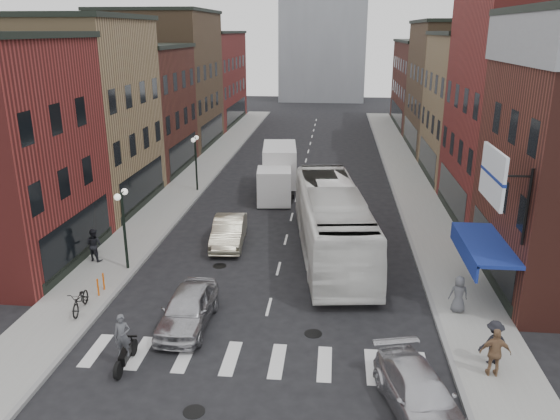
% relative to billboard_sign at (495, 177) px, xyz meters
% --- Properties ---
extents(ground, '(160.00, 160.00, 0.00)m').
position_rel_billboard_sign_xyz_m(ground, '(-8.59, -0.50, -6.13)').
color(ground, black).
rests_on(ground, ground).
extents(sidewalk_left, '(3.00, 74.00, 0.15)m').
position_rel_billboard_sign_xyz_m(sidewalk_left, '(-17.09, 21.50, -6.06)').
color(sidewalk_left, gray).
rests_on(sidewalk_left, ground).
extents(sidewalk_right, '(3.00, 74.00, 0.15)m').
position_rel_billboard_sign_xyz_m(sidewalk_right, '(-0.09, 21.50, -6.06)').
color(sidewalk_right, gray).
rests_on(sidewalk_right, ground).
extents(curb_left, '(0.20, 74.00, 0.16)m').
position_rel_billboard_sign_xyz_m(curb_left, '(-15.59, 21.50, -6.13)').
color(curb_left, gray).
rests_on(curb_left, ground).
extents(curb_right, '(0.20, 74.00, 0.16)m').
position_rel_billboard_sign_xyz_m(curb_right, '(-1.59, 21.50, -6.13)').
color(curb_right, gray).
rests_on(curb_right, ground).
extents(crosswalk_stripes, '(12.00, 2.20, 0.01)m').
position_rel_billboard_sign_xyz_m(crosswalk_stripes, '(-8.59, -3.50, -6.13)').
color(crosswalk_stripes, silver).
rests_on(crosswalk_stripes, ground).
extents(bldg_left_mid_a, '(10.30, 10.20, 12.30)m').
position_rel_billboard_sign_xyz_m(bldg_left_mid_a, '(-23.58, 13.50, 0.02)').
color(bldg_left_mid_a, '#957952').
rests_on(bldg_left_mid_a, ground).
extents(bldg_left_mid_b, '(10.30, 10.20, 10.30)m').
position_rel_billboard_sign_xyz_m(bldg_left_mid_b, '(-23.58, 23.50, -0.98)').
color(bldg_left_mid_b, '#4F221C').
rests_on(bldg_left_mid_b, ground).
extents(bldg_left_far_a, '(10.30, 12.20, 13.30)m').
position_rel_billboard_sign_xyz_m(bldg_left_far_a, '(-23.58, 34.50, 0.52)').
color(bldg_left_far_a, brown).
rests_on(bldg_left_far_a, ground).
extents(bldg_left_far_b, '(10.30, 16.20, 11.30)m').
position_rel_billboard_sign_xyz_m(bldg_left_far_b, '(-23.58, 48.50, -0.48)').
color(bldg_left_far_b, maroon).
rests_on(bldg_left_far_b, ground).
extents(bldg_right_mid_a, '(10.30, 10.20, 14.30)m').
position_rel_billboard_sign_xyz_m(bldg_right_mid_a, '(6.41, 13.50, 1.02)').
color(bldg_right_mid_a, maroon).
rests_on(bldg_right_mid_a, ground).
extents(bldg_right_mid_b, '(10.30, 10.20, 11.30)m').
position_rel_billboard_sign_xyz_m(bldg_right_mid_b, '(6.41, 23.50, -0.48)').
color(bldg_right_mid_b, '#957952').
rests_on(bldg_right_mid_b, ground).
extents(bldg_right_far_a, '(10.30, 12.20, 12.30)m').
position_rel_billboard_sign_xyz_m(bldg_right_far_a, '(6.41, 34.50, 0.02)').
color(bldg_right_far_a, brown).
rests_on(bldg_right_far_a, ground).
extents(bldg_right_far_b, '(10.30, 16.20, 10.30)m').
position_rel_billboard_sign_xyz_m(bldg_right_far_b, '(6.41, 48.50, -0.98)').
color(bldg_right_far_b, '#4F221C').
rests_on(bldg_right_far_b, ground).
extents(awning_blue, '(1.80, 5.00, 0.78)m').
position_rel_billboard_sign_xyz_m(awning_blue, '(0.34, 2.00, -3.50)').
color(awning_blue, navy).
rests_on(awning_blue, ground).
extents(billboard_sign, '(1.52, 3.00, 3.70)m').
position_rel_billboard_sign_xyz_m(billboard_sign, '(0.00, 0.00, 0.00)').
color(billboard_sign, black).
rests_on(billboard_sign, ground).
extents(streetlamp_near, '(0.32, 1.22, 4.11)m').
position_rel_billboard_sign_xyz_m(streetlamp_near, '(-15.99, 3.50, -3.22)').
color(streetlamp_near, black).
rests_on(streetlamp_near, ground).
extents(streetlamp_far, '(0.32, 1.22, 4.11)m').
position_rel_billboard_sign_xyz_m(streetlamp_far, '(-15.99, 17.50, -3.22)').
color(streetlamp_far, black).
rests_on(streetlamp_far, ground).
extents(bike_rack, '(0.08, 0.68, 0.80)m').
position_rel_billboard_sign_xyz_m(bike_rack, '(-16.19, 0.80, -5.58)').
color(bike_rack, '#D8590C').
rests_on(bike_rack, sidewalk_left).
extents(box_truck, '(2.84, 7.89, 3.35)m').
position_rel_billboard_sign_xyz_m(box_truck, '(-10.00, 17.61, -4.48)').
color(box_truck, silver).
rests_on(box_truck, ground).
extents(motorcycle_rider, '(0.61, 2.04, 2.08)m').
position_rel_billboard_sign_xyz_m(motorcycle_rider, '(-13.08, -4.41, -5.16)').
color(motorcycle_rider, black).
rests_on(motorcycle_rider, ground).
extents(transit_bus, '(4.71, 13.32, 3.63)m').
position_rel_billboard_sign_xyz_m(transit_bus, '(-6.00, 6.68, -4.32)').
color(transit_bus, white).
rests_on(transit_bus, ground).
extents(sedan_left_near, '(1.86, 4.55, 1.54)m').
position_rel_billboard_sign_xyz_m(sedan_left_near, '(-11.61, -1.38, -5.36)').
color(sedan_left_near, '#B2B1B6').
rests_on(sedan_left_near, ground).
extents(sedan_left_far, '(1.98, 4.79, 1.54)m').
position_rel_billboard_sign_xyz_m(sedan_left_far, '(-11.66, 7.44, -5.36)').
color(sedan_left_far, beige).
rests_on(sedan_left_far, ground).
extents(curb_car, '(3.01, 4.97, 1.35)m').
position_rel_billboard_sign_xyz_m(curb_car, '(-3.12, -5.84, -5.46)').
color(curb_car, silver).
rests_on(curb_car, ground).
extents(parked_bicycle, '(0.89, 1.94, 0.98)m').
position_rel_billboard_sign_xyz_m(parked_bicycle, '(-16.32, -0.91, -5.49)').
color(parked_bicycle, black).
rests_on(parked_bicycle, sidewalk_left).
extents(ped_left_solo, '(0.94, 0.72, 1.70)m').
position_rel_billboard_sign_xyz_m(ped_left_solo, '(-17.97, 4.25, -5.13)').
color(ped_left_solo, black).
rests_on(ped_left_solo, sidewalk_left).
extents(ped_right_a, '(1.17, 0.82, 1.65)m').
position_rel_billboard_sign_xyz_m(ped_right_a, '(-0.23, -3.05, -5.16)').
color(ped_right_a, black).
rests_on(ped_right_a, sidewalk_right).
extents(ped_right_b, '(1.04, 0.54, 1.75)m').
position_rel_billboard_sign_xyz_m(ped_right_b, '(-0.37, -3.78, -5.11)').
color(ped_right_b, '#876244').
rests_on(ped_right_b, sidewalk_right).
extents(ped_right_c, '(0.79, 0.54, 1.58)m').
position_rel_billboard_sign_xyz_m(ped_right_c, '(-0.67, 0.66, -5.19)').
color(ped_right_c, '#525359').
rests_on(ped_right_c, sidewalk_right).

